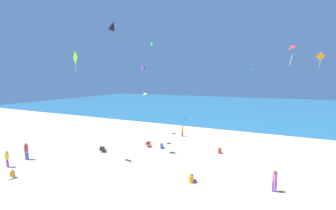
{
  "coord_description": "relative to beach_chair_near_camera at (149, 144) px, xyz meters",
  "views": [
    {
      "loc": [
        7.95,
        -9.66,
        7.19
      ],
      "look_at": [
        0.0,
        8.25,
        4.76
      ],
      "focal_mm": 21.36,
      "sensor_mm": 36.0,
      "label": 1
    }
  ],
  "objects": [
    {
      "name": "person_3",
      "position": [
        6.58,
        -5.49,
        -0.01
      ],
      "size": [
        0.66,
        0.57,
        0.74
      ],
      "rotation": [
        0.0,
        0.0,
        0.54
      ],
      "color": "orange",
      "rests_on": "ground_plane"
    },
    {
      "name": "person_7",
      "position": [
        7.41,
        1.1,
        -0.02
      ],
      "size": [
        0.34,
        0.56,
        0.71
      ],
      "rotation": [
        0.0,
        0.0,
        1.57
      ],
      "color": "red",
      "rests_on": "ground_plane"
    },
    {
      "name": "kite_lime",
      "position": [
        -3.79,
        -5.73,
        8.82
      ],
      "size": [
        0.98,
        0.48,
        1.73
      ],
      "rotation": [
        0.0,
        0.0,
        2.73
      ],
      "color": "#99DB33"
    },
    {
      "name": "beach_chair_near_camera",
      "position": [
        0.0,
        0.0,
        0.0
      ],
      "size": [
        0.8,
        0.8,
        0.61
      ],
      "rotation": [
        0.0,
        0.0,
        5.55
      ],
      "color": "#D13D3D",
      "rests_on": "ground_plane"
    },
    {
      "name": "kite_orange",
      "position": [
        15.23,
        2.5,
        8.88
      ],
      "size": [
        0.7,
        0.14,
        1.23
      ],
      "rotation": [
        0.0,
        0.0,
        0.1
      ],
      "color": "orange"
    },
    {
      "name": "person_1",
      "position": [
        -8.36,
        -7.65,
        0.62
      ],
      "size": [
        0.33,
        0.33,
        1.57
      ],
      "rotation": [
        0.0,
        0.0,
        3.19
      ],
      "color": "blue",
      "rests_on": "ground_plane"
    },
    {
      "name": "beach_chair_mid_beach",
      "position": [
        -3.41,
        -3.32,
        -0.01
      ],
      "size": [
        0.67,
        0.68,
        0.6
      ],
      "rotation": [
        0.0,
        0.0,
        1.78
      ],
      "color": "black",
      "rests_on": "ground_plane"
    },
    {
      "name": "ground_plane",
      "position": [
        2.51,
        1.28,
        -0.28
      ],
      "size": [
        120.0,
        120.0,
        0.0
      ],
      "primitive_type": "plane",
      "color": "#C6B58C"
    },
    {
      "name": "person_5",
      "position": [
        -5.76,
        -10.27,
        -0.03
      ],
      "size": [
        0.54,
        0.61,
        0.68
      ],
      "rotation": [
        0.0,
        0.0,
        5.3
      ],
      "color": "orange",
      "rests_on": "ground_plane"
    },
    {
      "name": "kite_green",
      "position": [
        -7.36,
        14.61,
        13.53
      ],
      "size": [
        0.93,
        0.95,
        1.42
      ],
      "rotation": [
        0.0,
        0.0,
        3.75
      ],
      "color": "green"
    },
    {
      "name": "ocean_water",
      "position": [
        2.51,
        41.03,
        -0.26
      ],
      "size": [
        120.0,
        60.0,
        0.05
      ],
      "primitive_type": "cube",
      "color": "#236084",
      "rests_on": "ground_plane"
    },
    {
      "name": "kite_purple",
      "position": [
        -3.2,
        4.46,
        8.6
      ],
      "size": [
        0.91,
        0.91,
        1.33
      ],
      "rotation": [
        0.0,
        0.0,
        5.53
      ],
      "color": "purple"
    },
    {
      "name": "kite_red",
      "position": [
        12.28,
        -3.84,
        8.93
      ],
      "size": [
        0.51,
        0.61,
        1.27
      ],
      "rotation": [
        0.0,
        0.0,
        1.72
      ],
      "color": "red"
    },
    {
      "name": "kite_black",
      "position": [
        -2.04,
        -2.9,
        11.92
      ],
      "size": [
        1.1,
        0.89,
        1.61
      ],
      "rotation": [
        0.0,
        0.0,
        1.27
      ],
      "color": "black"
    },
    {
      "name": "kite_yellow",
      "position": [
        -0.97,
        0.87,
        5.42
      ],
      "size": [
        0.46,
        0.59,
        0.98
      ],
      "rotation": [
        0.0,
        0.0,
        4.72
      ],
      "color": "yellow"
    },
    {
      "name": "person_6",
      "position": [
        -8.17,
        -9.29,
        0.54
      ],
      "size": [
        0.33,
        0.33,
        1.42
      ],
      "rotation": [
        0.0,
        0.0,
        4.51
      ],
      "color": "purple",
      "rests_on": "ground_plane"
    },
    {
      "name": "person_2",
      "position": [
        1.98,
        5.27,
        0.55
      ],
      "size": [
        0.35,
        0.35,
        1.44
      ],
      "rotation": [
        0.0,
        0.0,
        6.04
      ],
      "color": "red",
      "rests_on": "ground_plane"
    },
    {
      "name": "person_0",
      "position": [
        1.55,
        0.07,
        -0.04
      ],
      "size": [
        0.32,
        0.52,
        0.66
      ],
      "rotation": [
        0.0,
        0.0,
        1.55
      ],
      "color": "blue",
      "rests_on": "ground_plane"
    },
    {
      "name": "person_4",
      "position": [
        11.81,
        -4.46,
        0.55
      ],
      "size": [
        0.33,
        0.33,
        1.45
      ],
      "rotation": [
        0.0,
        0.0,
        1.72
      ],
      "color": "purple",
      "rests_on": "ground_plane"
    },
    {
      "name": "kite_teal",
      "position": [
        9.77,
        15.39,
        8.29
      ],
      "size": [
        0.25,
        0.71,
        1.76
      ],
      "rotation": [
        0.0,
        0.0,
        1.17
      ],
      "color": "#1EADAD"
    }
  ]
}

